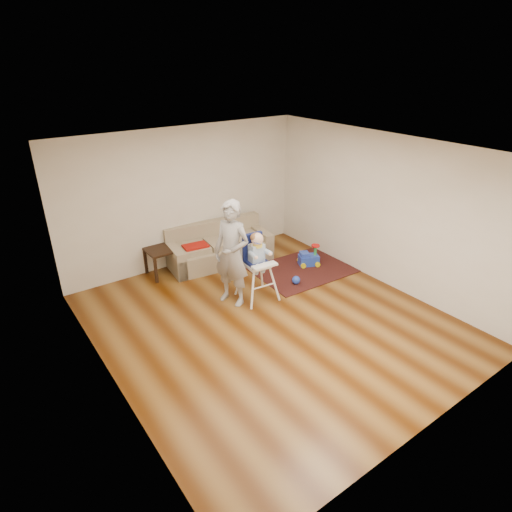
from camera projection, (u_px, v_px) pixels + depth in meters
ground at (271, 321)px, 6.85m from camera, size 5.50×5.50×0.00m
room_envelope at (251, 201)px, 6.43m from camera, size 5.04×5.52×2.72m
sofa at (219, 244)px, 8.60m from camera, size 2.16×1.10×0.80m
side_table at (162, 262)px, 8.18m from camera, size 0.54×0.54×0.54m
area_rug at (302, 269)px, 8.46m from camera, size 1.90×1.46×0.01m
ride_on_toy at (309, 255)px, 8.55m from camera, size 0.47×0.41×0.43m
toy_ball at (296, 280)px, 7.89m from camera, size 0.15×0.15×0.15m
high_chair at (257, 267)px, 7.26m from camera, size 0.62×0.62×1.23m
adult at (232, 254)px, 7.01m from camera, size 0.65×0.78×1.81m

